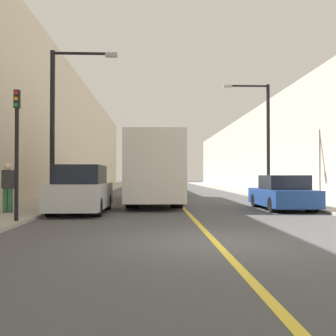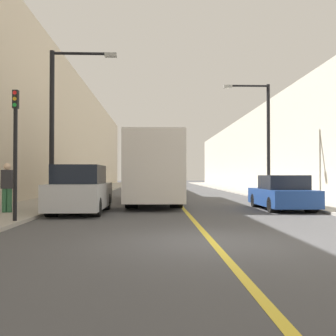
# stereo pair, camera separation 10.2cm
# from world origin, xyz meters

# --- Properties ---
(ground_plane) EXTENTS (200.00, 200.00, 0.00)m
(ground_plane) POSITION_xyz_m (0.00, 0.00, 0.00)
(ground_plane) COLOR #474749
(sidewalk_left) EXTENTS (3.06, 72.00, 0.11)m
(sidewalk_left) POSITION_xyz_m (-6.77, 30.00, 0.06)
(sidewalk_left) COLOR #9E998E
(sidewalk_left) RESTS_ON ground
(sidewalk_right) EXTENTS (3.06, 72.00, 0.11)m
(sidewalk_right) POSITION_xyz_m (6.77, 30.00, 0.06)
(sidewalk_right) COLOR #9E998E
(sidewalk_right) RESTS_ON ground
(building_row_left) EXTENTS (4.00, 72.00, 10.80)m
(building_row_left) POSITION_xyz_m (-10.30, 30.00, 5.40)
(building_row_left) COLOR beige
(building_row_left) RESTS_ON ground
(building_row_right) EXTENTS (4.00, 72.00, 7.82)m
(building_row_right) POSITION_xyz_m (10.30, 30.00, 3.91)
(building_row_right) COLOR #B7B2A3
(building_row_right) RESTS_ON ground
(road_center_line) EXTENTS (0.16, 72.00, 0.01)m
(road_center_line) POSITION_xyz_m (0.00, 30.00, 0.00)
(road_center_line) COLOR gold
(road_center_line) RESTS_ON ground
(bus) EXTENTS (2.56, 11.91, 3.37)m
(bus) POSITION_xyz_m (-1.30, 12.77, 1.81)
(bus) COLOR silver
(bus) RESTS_ON ground
(parked_suv_left) EXTENTS (1.93, 4.69, 1.86)m
(parked_suv_left) POSITION_xyz_m (-4.15, 6.81, 0.86)
(parked_suv_left) COLOR silver
(parked_suv_left) RESTS_ON ground
(car_right_near) EXTENTS (1.89, 4.23, 1.47)m
(car_right_near) POSITION_xyz_m (4.18, 7.96, 0.66)
(car_right_near) COLOR navy
(car_right_near) RESTS_ON ground
(street_lamp_left) EXTENTS (2.78, 0.24, 6.54)m
(street_lamp_left) POSITION_xyz_m (-5.25, 7.78, 3.92)
(street_lamp_left) COLOR black
(street_lamp_left) RESTS_ON sidewalk_left
(street_lamp_right) EXTENTS (2.78, 0.24, 6.80)m
(street_lamp_right) POSITION_xyz_m (5.26, 14.57, 4.06)
(street_lamp_right) COLOR black
(street_lamp_right) RESTS_ON sidewalk_right
(traffic_light) EXTENTS (0.16, 0.18, 3.91)m
(traffic_light) POSITION_xyz_m (-5.44, 3.25, 2.25)
(traffic_light) COLOR black
(traffic_light) RESTS_ON sidewalk_left
(pedestrian) EXTENTS (0.40, 0.25, 1.81)m
(pedestrian) POSITION_xyz_m (-6.68, 5.96, 1.05)
(pedestrian) COLOR #336B47
(pedestrian) RESTS_ON sidewalk_left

